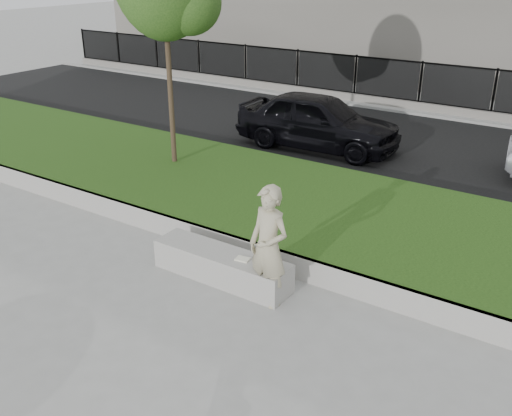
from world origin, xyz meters
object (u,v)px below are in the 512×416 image
Objects in this scene: stone_bench at (222,265)px; book at (243,259)px; car_dark at (318,121)px; man at (269,247)px.

book reaches higher than stone_bench.
car_dark is at bearing 105.46° from stone_bench.
stone_bench is 0.54× the size of car_dark.
car_dark is (-1.81, 6.53, 0.52)m from stone_bench.
car_dark is at bearing 123.40° from man.
car_dark reaches higher than book.
man is 0.69m from book.
man is at bearing -22.93° from book.
stone_bench is 0.47m from book.
book is at bearing -163.86° from car_dark.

